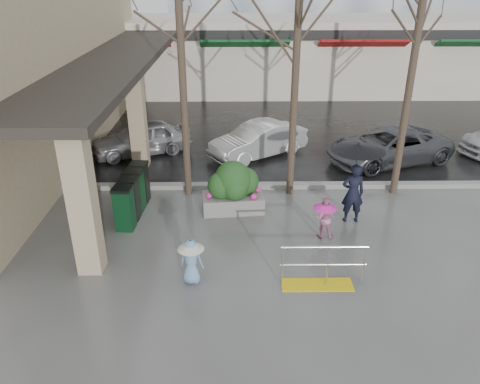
{
  "coord_description": "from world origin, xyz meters",
  "views": [
    {
      "loc": [
        -0.53,
        -9.75,
        6.4
      ],
      "look_at": [
        -0.4,
        0.96,
        1.3
      ],
      "focal_mm": 35.0,
      "sensor_mm": 36.0,
      "label": 1
    }
  ],
  "objects_px": {
    "tree_midwest": "(298,18)",
    "car_c": "(388,146)",
    "news_boxes": "(133,194)",
    "child_blue": "(191,258)",
    "tree_west": "(180,24)",
    "car_a": "(141,138)",
    "child_pink": "(324,215)",
    "planter": "(233,187)",
    "woman": "(355,172)",
    "car_b": "(258,140)",
    "tree_mideast": "(418,32)",
    "handrail": "(321,271)"
  },
  "relations": [
    {
      "from": "tree_west",
      "to": "child_pink",
      "type": "bearing_deg",
      "value": -35.27
    },
    {
      "from": "news_boxes",
      "to": "tree_west",
      "type": "bearing_deg",
      "value": 46.45
    },
    {
      "from": "handrail",
      "to": "tree_west",
      "type": "relative_size",
      "value": 0.28
    },
    {
      "from": "handrail",
      "to": "planter",
      "type": "xyz_separation_m",
      "value": [
        -1.94,
        3.66,
        0.36
      ]
    },
    {
      "from": "child_pink",
      "to": "car_a",
      "type": "xyz_separation_m",
      "value": [
        -5.87,
        6.24,
        -0.01
      ]
    },
    {
      "from": "tree_midwest",
      "to": "car_a",
      "type": "height_order",
      "value": "tree_midwest"
    },
    {
      "from": "tree_west",
      "to": "news_boxes",
      "type": "xyz_separation_m",
      "value": [
        -1.45,
        -1.33,
        -4.47
      ]
    },
    {
      "from": "tree_west",
      "to": "car_a",
      "type": "relative_size",
      "value": 1.84
    },
    {
      "from": "tree_midwest",
      "to": "car_b",
      "type": "relative_size",
      "value": 1.83
    },
    {
      "from": "child_pink",
      "to": "planter",
      "type": "xyz_separation_m",
      "value": [
        -2.37,
        1.54,
        0.09
      ]
    },
    {
      "from": "tree_midwest",
      "to": "child_blue",
      "type": "xyz_separation_m",
      "value": [
        -2.71,
        -4.63,
        -4.59
      ]
    },
    {
      "from": "tree_west",
      "to": "news_boxes",
      "type": "distance_m",
      "value": 4.88
    },
    {
      "from": "tree_midwest",
      "to": "car_c",
      "type": "relative_size",
      "value": 1.54
    },
    {
      "from": "handrail",
      "to": "car_b",
      "type": "relative_size",
      "value": 0.5
    },
    {
      "from": "woman",
      "to": "planter",
      "type": "distance_m",
      "value": 3.44
    },
    {
      "from": "tree_midwest",
      "to": "planter",
      "type": "bearing_deg",
      "value": -147.41
    },
    {
      "from": "child_blue",
      "to": "planter",
      "type": "bearing_deg",
      "value": -92.26
    },
    {
      "from": "woman",
      "to": "car_a",
      "type": "distance_m",
      "value": 8.7
    },
    {
      "from": "woman",
      "to": "car_b",
      "type": "relative_size",
      "value": 0.61
    },
    {
      "from": "tree_mideast",
      "to": "child_blue",
      "type": "bearing_deg",
      "value": -142.36
    },
    {
      "from": "news_boxes",
      "to": "car_c",
      "type": "bearing_deg",
      "value": 28.46
    },
    {
      "from": "news_boxes",
      "to": "child_blue",
      "type": "bearing_deg",
      "value": -55.7
    },
    {
      "from": "car_b",
      "to": "car_c",
      "type": "xyz_separation_m",
      "value": [
        4.69,
        -0.71,
        0.0
      ]
    },
    {
      "from": "tree_mideast",
      "to": "child_pink",
      "type": "xyz_separation_m",
      "value": [
        -2.71,
        -2.68,
        -4.22
      ]
    },
    {
      "from": "tree_mideast",
      "to": "car_c",
      "type": "relative_size",
      "value": 1.43
    },
    {
      "from": "child_pink",
      "to": "car_c",
      "type": "bearing_deg",
      "value": -113.63
    },
    {
      "from": "car_a",
      "to": "tree_mideast",
      "type": "bearing_deg",
      "value": 44.47
    },
    {
      "from": "planter",
      "to": "car_b",
      "type": "xyz_separation_m",
      "value": [
        0.93,
        4.41,
        -0.1
      ]
    },
    {
      "from": "news_boxes",
      "to": "car_b",
      "type": "height_order",
      "value": "car_b"
    },
    {
      "from": "news_boxes",
      "to": "car_b",
      "type": "relative_size",
      "value": 0.58
    },
    {
      "from": "tree_west",
      "to": "car_c",
      "type": "xyz_separation_m",
      "value": [
        7.04,
        2.56,
        -4.45
      ]
    },
    {
      "from": "tree_midwest",
      "to": "woman",
      "type": "height_order",
      "value": "tree_midwest"
    },
    {
      "from": "tree_mideast",
      "to": "planter",
      "type": "distance_m",
      "value": 6.64
    },
    {
      "from": "car_c",
      "to": "car_a",
      "type": "bearing_deg",
      "value": -115.34
    },
    {
      "from": "tree_midwest",
      "to": "car_b",
      "type": "distance_m",
      "value": 5.71
    },
    {
      "from": "news_boxes",
      "to": "car_a",
      "type": "height_order",
      "value": "car_a"
    },
    {
      "from": "tree_west",
      "to": "car_c",
      "type": "relative_size",
      "value": 1.5
    },
    {
      "from": "child_pink",
      "to": "planter",
      "type": "distance_m",
      "value": 2.83
    },
    {
      "from": "tree_west",
      "to": "car_a",
      "type": "height_order",
      "value": "tree_west"
    },
    {
      "from": "tree_midwest",
      "to": "child_pink",
      "type": "xyz_separation_m",
      "value": [
        0.59,
        -2.68,
        -4.59
      ]
    },
    {
      "from": "handrail",
      "to": "tree_mideast",
      "type": "height_order",
      "value": "tree_mideast"
    },
    {
      "from": "woman",
      "to": "car_b",
      "type": "bearing_deg",
      "value": -66.12
    },
    {
      "from": "child_pink",
      "to": "car_a",
      "type": "relative_size",
      "value": 0.31
    },
    {
      "from": "handrail",
      "to": "planter",
      "type": "relative_size",
      "value": 1.04
    },
    {
      "from": "planter",
      "to": "news_boxes",
      "type": "height_order",
      "value": "planter"
    },
    {
      "from": "car_a",
      "to": "car_c",
      "type": "relative_size",
      "value": 0.82
    },
    {
      "from": "handrail",
      "to": "news_boxes",
      "type": "xyz_separation_m",
      "value": [
        -4.81,
        3.47,
        0.24
      ]
    },
    {
      "from": "tree_mideast",
      "to": "news_boxes",
      "type": "bearing_deg",
      "value": -170.47
    },
    {
      "from": "tree_west",
      "to": "car_a",
      "type": "xyz_separation_m",
      "value": [
        -2.08,
        3.56,
        -4.45
      ]
    },
    {
      "from": "tree_midwest",
      "to": "tree_mideast",
      "type": "height_order",
      "value": "tree_midwest"
    }
  ]
}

